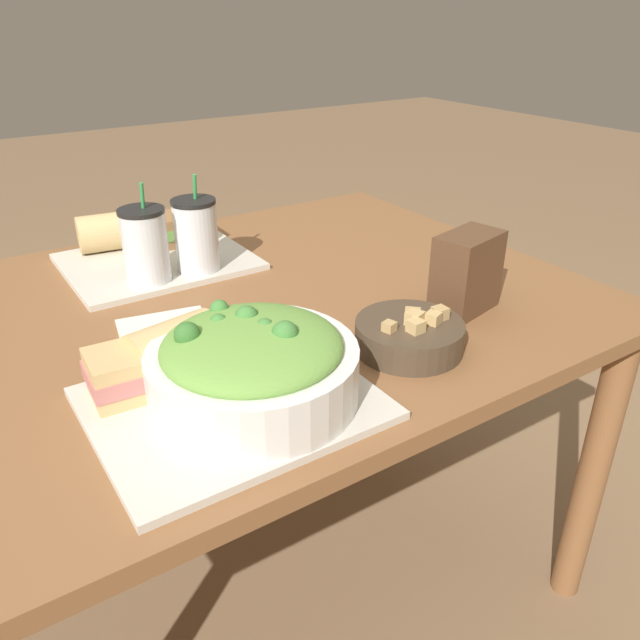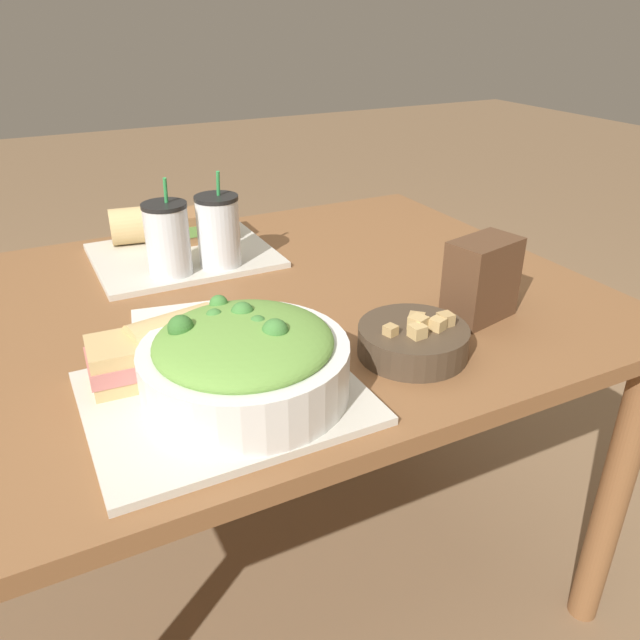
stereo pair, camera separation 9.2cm
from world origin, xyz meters
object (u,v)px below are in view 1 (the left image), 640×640
Objects in this scene: sandwich_far at (176,228)px; baguette_far at (108,232)px; salad_bowl at (253,364)px; drink_cup_dark at (146,247)px; sandwich_near at (136,370)px; baguette_near at (175,347)px; soup_bowl at (410,334)px; drink_cup_red at (196,237)px; chip_bag at (466,273)px; napkin_folded at (164,326)px.

baguette_far is (-0.14, 0.04, 0.01)m from sandwich_far.
drink_cup_dark is at bearing 87.47° from salad_bowl.
sandwich_near is 0.07m from baguette_near.
drink_cup_dark is (0.02, 0.47, 0.01)m from salad_bowl.
drink_cup_dark reaches higher than soup_bowl.
sandwich_near is 0.44m from drink_cup_red.
drink_cup_red is (0.12, -0.21, 0.03)m from baguette_far.
napkin_folded is (-0.47, 0.23, -0.07)m from chip_bag.
baguette_near is at bearing -111.24° from sandwich_far.
baguette_far is at bearing 113.28° from chip_bag.
salad_bowl reaches higher than napkin_folded.
sandwich_near is 1.05× the size of baguette_far.
sandwich_far is 0.22m from drink_cup_dark.
drink_cup_red is at bearing 116.33° from chip_bag.
drink_cup_red reaches higher than chip_bag.
baguette_far is at bearing 119.10° from drink_cup_red.
sandwich_far is at bearing 53.92° from drink_cup_dark.
sandwich_near is 1.11× the size of sandwich_far.
soup_bowl is at bearing -77.94° from sandwich_far.
soup_bowl is (0.28, 0.00, -0.04)m from salad_bowl.
drink_cup_dark reaches higher than sandwich_near.
sandwich_far is (0.15, 0.64, -0.02)m from salad_bowl.
soup_bowl is at bearing -71.89° from drink_cup_red.
drink_cup_red reaches higher than sandwich_near.
sandwich_far is at bearing 105.15° from chip_bag.
soup_bowl is 0.19m from chip_bag.
baguette_far is at bearing 166.59° from sandwich_far.
baguette_far reaches higher than sandwich_far.
sandwich_near is 0.39m from drink_cup_dark.
salad_bowl is 0.28m from soup_bowl.
drink_cup_dark is at bearing -23.62° from baguette_near.
sandwich_far reaches higher than napkin_folded.
drink_cup_red reaches higher than drink_cup_dark.
baguette_near reaches higher than sandwich_far.
salad_bowl is 0.66m from sandwich_far.
baguette_far is at bearing 111.71° from soup_bowl.
chip_bag is at bearing -61.63° from sandwich_far.
baguette_near is (0.06, 0.02, 0.01)m from sandwich_near.
salad_bowl reaches higher than baguette_near.
baguette_near is 0.73× the size of drink_cup_red.
baguette_near is 0.98× the size of chip_bag.
baguette_far is (0.01, 0.68, -0.01)m from salad_bowl.
drink_cup_red is (-0.15, 0.47, 0.05)m from soup_bowl.
sandwich_near is 0.59m from baguette_far.
salad_bowl reaches higher than sandwich_near.
baguette_near is at bearing -118.19° from drink_cup_red.
sandwich_near is at bearing 174.93° from baguette_far.
baguette_near and baguette_far have the same top height.
baguette_near is at bearing 160.26° from soup_bowl.
baguette_far is (-0.27, 0.68, 0.03)m from soup_bowl.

